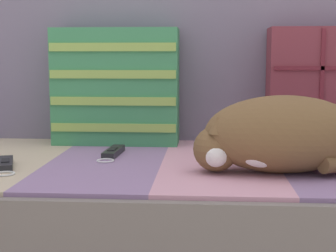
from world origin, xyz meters
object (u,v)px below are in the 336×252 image
at_px(couch, 164,231).
at_px(throw_pillow_striped, 116,87).
at_px(game_remote_near, 113,152).
at_px(game_remote_far, 5,164).
at_px(sleeping_cat, 277,136).

xyz_separation_m(couch, throw_pillow_striped, (-0.17, 0.23, 0.41)).
bearing_deg(game_remote_near, throw_pillow_striped, 96.69).
bearing_deg(game_remote_far, couch, 23.17).
bearing_deg(couch, sleeping_cat, -31.36).
relative_size(throw_pillow_striped, game_remote_far, 2.14).
height_order(game_remote_near, game_remote_far, same).
bearing_deg(throw_pillow_striped, couch, -52.65).
xyz_separation_m(sleeping_cat, game_remote_near, (-0.44, 0.20, -0.08)).
bearing_deg(game_remote_near, sleeping_cat, -23.82).
bearing_deg(sleeping_cat, throw_pillow_striped, 138.91).
distance_m(couch, game_remote_near, 0.27).
xyz_separation_m(game_remote_near, game_remote_far, (-0.25, -0.19, -0.00)).
bearing_deg(sleeping_cat, couch, 148.64).
xyz_separation_m(couch, sleeping_cat, (0.29, -0.18, 0.31)).
bearing_deg(game_remote_near, game_remote_far, -142.80).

